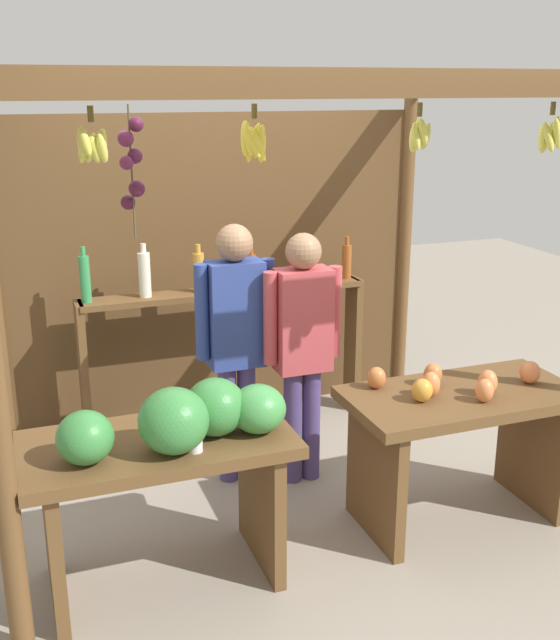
{
  "coord_description": "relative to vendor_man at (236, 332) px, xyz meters",
  "views": [
    {
      "loc": [
        -1.4,
        -4.02,
        2.32
      ],
      "look_at": [
        0.0,
        -0.21,
        1.08
      ],
      "focal_mm": 42.98,
      "sensor_mm": 36.0,
      "label": 1
    }
  ],
  "objects": [
    {
      "name": "bottle_shelf_unit",
      "position": [
        0.14,
        0.76,
        -0.15
      ],
      "size": [
        1.99,
        0.22,
        1.36
      ],
      "color": "brown",
      "rests_on": "ground"
    },
    {
      "name": "vendor_man",
      "position": [
        0.0,
        0.0,
        0.0
      ],
      "size": [
        0.48,
        0.21,
        1.58
      ],
      "rotation": [
        0.0,
        0.0,
        -0.16
      ],
      "color": "#473C74",
      "rests_on": "ground"
    },
    {
      "name": "ground_plane",
      "position": [
        0.18,
        -0.05,
        -0.94
      ],
      "size": [
        12.0,
        12.0,
        0.0
      ],
      "primitive_type": "plane",
      "color": "gray",
      "rests_on": "ground"
    },
    {
      "name": "market_stall",
      "position": [
        0.17,
        0.44,
        0.46
      ],
      "size": [
        3.11,
        2.26,
        2.39
      ],
      "color": "brown",
      "rests_on": "ground"
    },
    {
      "name": "fruit_counter_left",
      "position": [
        -0.59,
        -0.9,
        -0.24
      ],
      "size": [
        1.27,
        0.64,
        1.06
      ],
      "color": "brown",
      "rests_on": "ground"
    },
    {
      "name": "vendor_woman",
      "position": [
        0.36,
        -0.15,
        -0.03
      ],
      "size": [
        0.48,
        0.21,
        1.53
      ],
      "rotation": [
        0.0,
        0.0,
        -0.05
      ],
      "color": "#483A71",
      "rests_on": "ground"
    },
    {
      "name": "fruit_counter_right",
      "position": [
        0.99,
        -0.85,
        -0.38
      ],
      "size": [
        1.25,
        0.64,
        0.9
      ],
      "color": "brown",
      "rests_on": "ground"
    }
  ]
}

